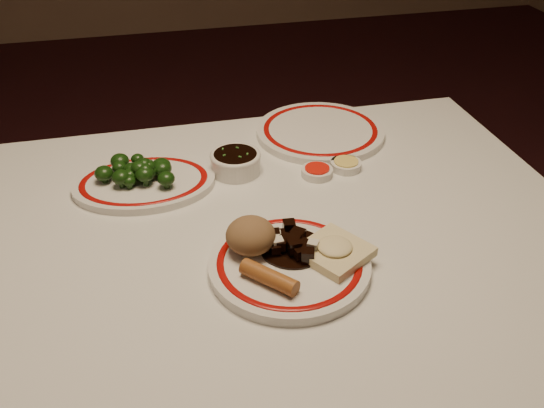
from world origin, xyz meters
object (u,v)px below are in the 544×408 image
Objects in this scene: main_plate at (289,265)px; broccoli_pile at (140,170)px; dining_table at (259,271)px; rice_mound at (251,236)px; broccoli_plate at (144,183)px; fried_wonton at (335,250)px; stirfry_heap at (290,244)px; soy_bowl at (236,163)px; spring_roll at (269,277)px.

broccoli_pile is at bearing 124.75° from main_plate.
rice_mound is (-0.03, -0.07, 0.14)m from dining_table.
broccoli_plate is at bearing -27.74° from broccoli_pile.
dining_table is 0.20m from fried_wonton.
rice_mound is at bearing 167.84° from stirfry_heap.
soy_bowl is (0.03, 0.28, -0.03)m from rice_mound.
stirfry_heap is (0.06, -0.01, -0.02)m from rice_mound.
dining_table is at bearing -46.15° from broccoli_pile.
dining_table is at bearing 42.19° from spring_roll.
stirfry_heap is at bearing 73.12° from main_plate.
broccoli_plate is (-0.29, 0.31, -0.02)m from fried_wonton.
soy_bowl is at bearing 96.84° from stirfry_heap.
stirfry_heap is at bearing 13.05° from spring_roll.
broccoli_pile is (-0.16, 0.27, -0.01)m from rice_mound.
broccoli_pile is at bearing 128.52° from stirfry_heap.
stirfry_heap reaches higher than broccoli_plate.
spring_roll reaches higher than dining_table.
main_plate is at bearing 4.41° from spring_roll.
stirfry_heap is (0.04, -0.09, 0.12)m from dining_table.
spring_roll is 0.37m from soy_bowl.
dining_table is at bearing 130.48° from fried_wonton.
stirfry_heap reaches higher than dining_table.
soy_bowl is at bearing 4.07° from broccoli_pile.
spring_roll is at bearing -64.72° from broccoli_plate.
main_plate is 0.07m from spring_roll.
dining_table is 4.16× the size of broccoli_plate.
dining_table is 0.24m from soy_bowl.
soy_bowl reaches higher than dining_table.
rice_mound is (-0.05, 0.04, 0.04)m from main_plate.
stirfry_heap is at bearing -12.16° from rice_mound.
soy_bowl is (-0.10, 0.33, -0.01)m from fried_wonton.
stirfry_heap is 0.36m from broccoli_plate.
fried_wonton is 0.43m from broccoli_plate.
rice_mound is at bearing 160.13° from fried_wonton.
stirfry_heap is (0.05, 0.07, -0.00)m from spring_roll.
spring_roll reaches higher than main_plate.
spring_roll is 0.64× the size of broccoli_pile.
stirfry_heap reaches higher than soy_bowl.
fried_wonton is 0.07m from stirfry_heap.
dining_table is 8.72× the size of fried_wonton.
rice_mound reaches higher than stirfry_heap.
fried_wonton is 0.43m from broccoli_pile.
dining_table is at bearing -90.04° from soy_bowl.
fried_wonton reaches higher than main_plate.
main_plate is 0.08m from rice_mound.
broccoli_pile is 0.19m from soy_bowl.
broccoli_pile reaches higher than broccoli_plate.
stirfry_heap reaches higher than fried_wonton.
fried_wonton is at bearing -49.52° from dining_table.
broccoli_pile is at bearing 152.26° from broccoli_plate.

